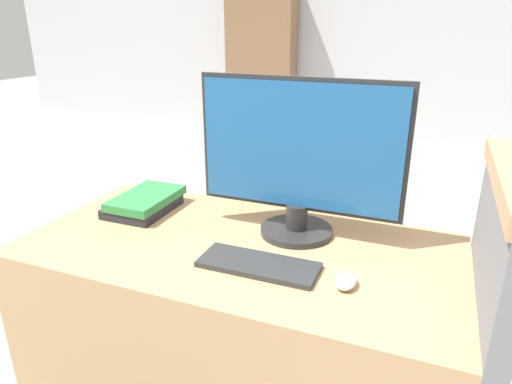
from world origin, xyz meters
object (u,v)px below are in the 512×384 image
at_px(keyboard, 258,265).
at_px(mouse, 345,281).
at_px(monitor, 299,157).
at_px(book_stack, 144,203).

bearing_deg(keyboard, mouse, -1.91).
height_order(monitor, book_stack, monitor).
bearing_deg(mouse, monitor, 129.33).
bearing_deg(mouse, keyboard, 178.09).
relative_size(monitor, mouse, 7.93).
xyz_separation_m(monitor, keyboard, (-0.03, -0.25, -0.25)).
relative_size(monitor, keyboard, 1.92).
bearing_deg(keyboard, book_stack, 157.17).
height_order(monitor, mouse, monitor).
relative_size(keyboard, mouse, 4.12).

